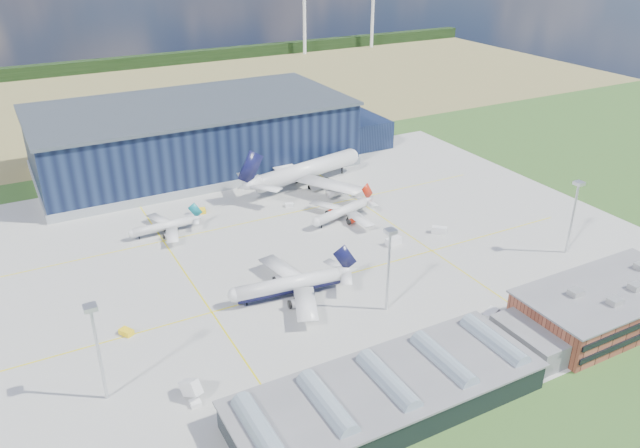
{
  "coord_description": "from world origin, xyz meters",
  "views": [
    {
      "loc": [
        -68.96,
        -140.56,
        89.57
      ],
      "look_at": [
        10.59,
        7.0,
        8.58
      ],
      "focal_mm": 35.0,
      "sensor_mm": 36.0,
      "label": 1
    }
  ],
  "objects": [
    {
      "name": "light_mast_center",
      "position": [
        10.0,
        -30.0,
        15.43
      ],
      "size": [
        2.6,
        2.6,
        23.0
      ],
      "color": "silver",
      "rests_on": "ground"
    },
    {
      "name": "gse_van_b",
      "position": [
        49.48,
        -1.4,
        1.08
      ],
      "size": [
        4.95,
        4.8,
        2.17
      ],
      "primitive_type": "cube",
      "rotation": [
        0.0,
        0.0,
        0.83
      ],
      "color": "white",
      "rests_on": "ground"
    },
    {
      "name": "treeline",
      "position": [
        0.0,
        300.0,
        4.0
      ],
      "size": [
        600.0,
        8.0,
        8.0
      ],
      "primitive_type": "cube",
      "color": "black",
      "rests_on": "ground"
    },
    {
      "name": "light_mast_west",
      "position": [
        -60.0,
        -30.0,
        15.43
      ],
      "size": [
        2.6,
        2.6,
        23.0
      ],
      "color": "silver",
      "rests_on": "ground"
    },
    {
      "name": "airliner_widebody",
      "position": [
        30.85,
        55.0,
        9.44
      ],
      "size": [
        68.96,
        68.02,
        18.87
      ],
      "primitive_type": null,
      "rotation": [
        0.0,
        0.0,
        0.22
      ],
      "color": "silver",
      "rests_on": "ground"
    },
    {
      "name": "airstair",
      "position": [
        -44.37,
        -38.31,
        1.66
      ],
      "size": [
        3.81,
        5.58,
        3.32
      ],
      "primitive_type": "cube",
      "rotation": [
        0.0,
        0.0,
        0.37
      ],
      "color": "white",
      "rests_on": "ground"
    },
    {
      "name": "farmland",
      "position": [
        0.0,
        220.0,
        0.0
      ],
      "size": [
        600.0,
        220.0,
        0.01
      ],
      "primitive_type": "cube",
      "color": "olive",
      "rests_on": "ground"
    },
    {
      "name": "car_b",
      "position": [
        10.68,
        -48.0,
        0.58
      ],
      "size": [
        3.64,
        1.72,
        1.15
      ],
      "primitive_type": "imported",
      "rotation": [
        0.0,
        0.0,
        1.43
      ],
      "color": "#99999E",
      "rests_on": "ground"
    },
    {
      "name": "light_mast_east",
      "position": [
        75.0,
        -30.0,
        15.43
      ],
      "size": [
        2.6,
        2.6,
        23.0
      ],
      "color": "silver",
      "rests_on": "ground"
    },
    {
      "name": "ground",
      "position": [
        0.0,
        0.0,
        0.0
      ],
      "size": [
        600.0,
        600.0,
        0.0
      ],
      "primitive_type": "plane",
      "color": "#2A4F1D",
      "rests_on": "ground"
    },
    {
      "name": "airliner_navy",
      "position": [
        -9.41,
        -12.59,
        6.02
      ],
      "size": [
        40.77,
        40.06,
        12.03
      ],
      "primitive_type": null,
      "rotation": [
        0.0,
        0.0,
        3.03
      ],
      "color": "silver",
      "rests_on": "ground"
    },
    {
      "name": "airliner_red",
      "position": [
        26.7,
        22.0,
        4.74
      ],
      "size": [
        35.63,
        35.2,
        9.47
      ],
      "primitive_type": null,
      "rotation": [
        0.0,
        0.0,
        3.41
      ],
      "color": "silver",
      "rests_on": "ground"
    },
    {
      "name": "airliner_regional",
      "position": [
        -28.44,
        40.0,
        4.1
      ],
      "size": [
        25.91,
        25.38,
        8.19
      ],
      "primitive_type": null,
      "rotation": [
        0.0,
        0.0,
        3.17
      ],
      "color": "silver",
      "rests_on": "ground"
    },
    {
      "name": "car_a",
      "position": [
        54.53,
        -48.0,
        0.63
      ],
      "size": [
        3.74,
        1.66,
        1.25
      ],
      "primitive_type": "imported",
      "rotation": [
        0.0,
        0.0,
        1.62
      ],
      "color": "#99999E",
      "rests_on": "ground"
    },
    {
      "name": "gse_van_a",
      "position": [
        32.16,
        -0.95,
        1.13
      ],
      "size": [
        5.41,
        2.83,
        2.26
      ],
      "primitive_type": "cube",
      "rotation": [
        0.0,
        0.0,
        1.68
      ],
      "color": "white",
      "rests_on": "ground"
    },
    {
      "name": "gse_cart_b",
      "position": [
        16.25,
        40.13,
        0.61
      ],
      "size": [
        3.25,
        2.63,
        1.22
      ],
      "primitive_type": "cube",
      "rotation": [
        0.0,
        0.0,
        1.27
      ],
      "color": "white",
      "rests_on": "ground"
    },
    {
      "name": "hangar",
      "position": [
        2.81,
        94.8,
        11.62
      ],
      "size": [
        145.0,
        62.0,
        26.1
      ],
      "color": "black",
      "rests_on": "ground"
    },
    {
      "name": "glass_concourse",
      "position": [
        -6.45,
        -60.0,
        3.69
      ],
      "size": [
        78.0,
        23.0,
        8.6
      ],
      "color": "black",
      "rests_on": "ground"
    },
    {
      "name": "apron",
      "position": [
        0.0,
        10.0,
        0.03
      ],
      "size": [
        220.0,
        160.0,
        0.08
      ],
      "color": "gray",
      "rests_on": "ground"
    },
    {
      "name": "gse_van_c",
      "position": [
        30.54,
        -46.0,
        1.19
      ],
      "size": [
        5.51,
        4.16,
        2.38
      ],
      "primitive_type": "cube",
      "rotation": [
        0.0,
        0.0,
        1.98
      ],
      "color": "white",
      "rests_on": "ground"
    },
    {
      "name": "ops_building",
      "position": [
        55.01,
        -60.0,
        4.79
      ],
      "size": [
        46.0,
        23.0,
        10.9
      ],
      "color": "brown",
      "rests_on": "ground"
    },
    {
      "name": "gse_tug_a",
      "position": [
        -51.29,
        -9.27,
        0.71
      ],
      "size": [
        3.49,
        3.99,
        1.42
      ],
      "primitive_type": "cube",
      "rotation": [
        0.0,
        0.0,
        0.52
      ],
      "color": "yellow",
      "rests_on": "ground"
    },
    {
      "name": "gse_tug_c",
      "position": [
        -12.19,
        49.7,
        0.7
      ],
      "size": [
        2.71,
        3.6,
        1.41
      ],
      "primitive_type": "cube",
      "rotation": [
        0.0,
        0.0,
        -0.24
      ],
      "color": "yellow",
      "rests_on": "ground"
    }
  ]
}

